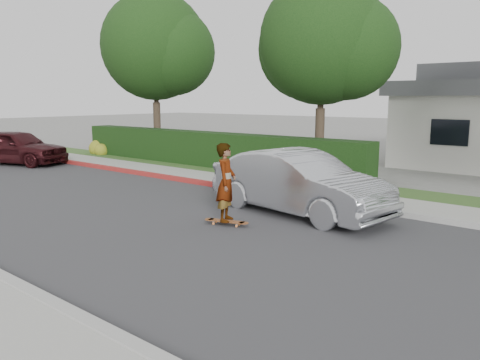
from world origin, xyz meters
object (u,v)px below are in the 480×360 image
(skateboard, at_px, (226,221))
(car_maroon, at_px, (17,147))
(skateboarder, at_px, (226,182))
(car_silver, at_px, (299,183))

(skateboard, relative_size, car_maroon, 0.24)
(skateboarder, bearing_deg, skateboard, 63.51)
(skateboard, relative_size, car_silver, 0.23)
(skateboarder, bearing_deg, car_silver, -45.38)
(skateboard, height_order, skateboarder, skateboarder)
(skateboard, height_order, car_silver, car_silver)
(car_silver, height_order, car_maroon, car_silver)
(car_silver, bearing_deg, skateboard, 169.65)
(car_maroon, bearing_deg, car_silver, -109.55)
(skateboard, xyz_separation_m, car_silver, (0.68, 2.00, 0.71))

